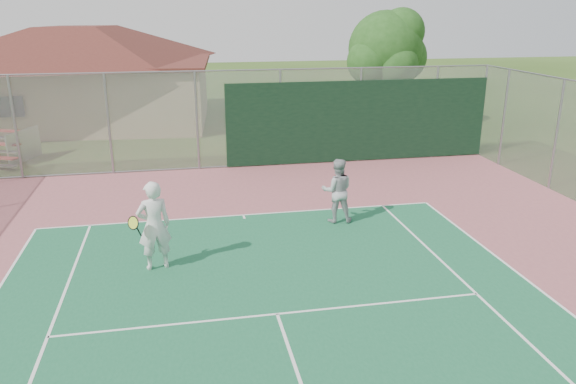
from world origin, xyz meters
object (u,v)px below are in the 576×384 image
(clubhouse, at_px, (81,66))
(tree, at_px, (387,51))
(player_white_front, at_px, (154,226))
(player_grey_back, at_px, (337,191))

(clubhouse, xyz_separation_m, tree, (14.19, -4.41, 0.83))
(clubhouse, distance_m, player_white_front, 18.33)
(player_white_front, height_order, player_grey_back, player_white_front)
(clubhouse, bearing_deg, player_white_front, -72.68)
(clubhouse, relative_size, tree, 2.45)
(player_grey_back, bearing_deg, player_white_front, 32.48)
(player_white_front, xyz_separation_m, player_grey_back, (4.73, 2.03, -0.14))
(tree, bearing_deg, player_grey_back, -115.95)
(clubhouse, distance_m, tree, 14.88)
(clubhouse, xyz_separation_m, player_grey_back, (8.66, -15.78, -1.99))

